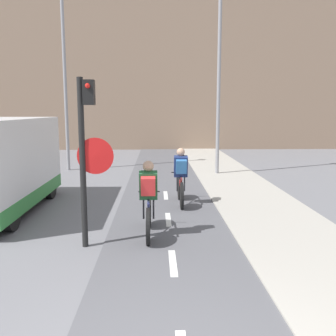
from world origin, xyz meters
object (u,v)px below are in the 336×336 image
(street_lamp_sidewalk, at_px, (219,49))
(cyclist_far, at_px, (181,178))
(street_lamp_far, at_px, (64,54))
(traffic_light_pole, at_px, (87,144))
(cyclist_near, at_px, (149,201))

(street_lamp_sidewalk, bearing_deg, cyclist_far, -110.19)
(street_lamp_far, xyz_separation_m, cyclist_far, (4.43, -6.07, -4.11))
(traffic_light_pole, bearing_deg, cyclist_near, 26.12)
(cyclist_near, bearing_deg, traffic_light_pole, -153.88)
(cyclist_far, bearing_deg, street_lamp_sidewalk, 69.81)
(traffic_light_pole, distance_m, cyclist_near, 1.72)
(street_lamp_far, relative_size, street_lamp_sidewalk, 1.00)
(street_lamp_far, distance_m, cyclist_near, 10.23)
(street_lamp_far, xyz_separation_m, cyclist_near, (3.62, -8.64, -4.11))
(street_lamp_sidewalk, bearing_deg, street_lamp_far, 168.32)
(street_lamp_sidewalk, height_order, cyclist_near, street_lamp_sidewalk)
(street_lamp_sidewalk, bearing_deg, cyclist_near, -109.29)
(street_lamp_far, bearing_deg, street_lamp_sidewalk, -11.68)
(street_lamp_far, distance_m, cyclist_far, 8.57)
(traffic_light_pole, distance_m, street_lamp_far, 9.95)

